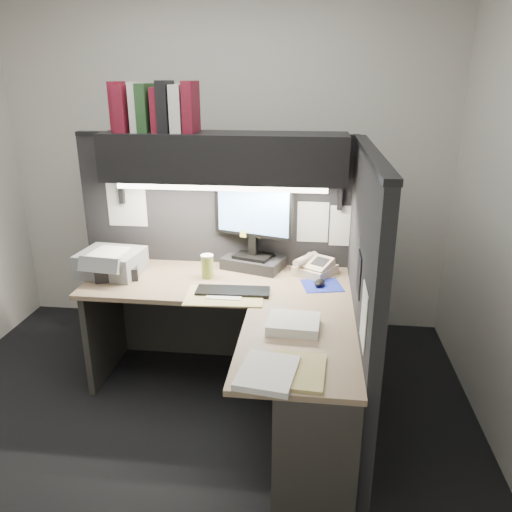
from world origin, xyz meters
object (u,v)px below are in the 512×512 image
at_px(overhead_shelf, 224,157).
at_px(printer, 111,262).
at_px(coffee_cup, 207,267).
at_px(desk, 257,369).
at_px(monitor, 253,235).
at_px(keyboard, 233,291).
at_px(notebook_stack, 118,271).
at_px(telephone, 315,267).

xyz_separation_m(overhead_shelf, printer, (-0.75, -0.14, -0.69)).
height_order(overhead_shelf, coffee_cup, overhead_shelf).
height_order(desk, overhead_shelf, overhead_shelf).
bearing_deg(printer, overhead_shelf, 16.65).
xyz_separation_m(desk, monitor, (-0.12, 0.82, 0.53)).
distance_m(desk, monitor, 0.98).
relative_size(keyboard, notebook_stack, 1.68).
relative_size(desk, printer, 4.35).
relative_size(monitor, keyboard, 1.34).
height_order(monitor, notebook_stack, monitor).
height_order(desk, coffee_cup, coffee_cup).
distance_m(overhead_shelf, printer, 1.03).
height_order(overhead_shelf, keyboard, overhead_shelf).
relative_size(overhead_shelf, coffee_cup, 10.49).
bearing_deg(coffee_cup, printer, 179.92).
relative_size(overhead_shelf, notebook_stack, 5.80).
height_order(keyboard, notebook_stack, notebook_stack).
bearing_deg(keyboard, telephone, 35.11).
bearing_deg(desk, coffee_cup, 123.39).
bearing_deg(printer, monitor, 18.37).
distance_m(telephone, notebook_stack, 1.31).
bearing_deg(printer, coffee_cup, 5.80).
height_order(keyboard, printer, printer).
relative_size(coffee_cup, printer, 0.38).
bearing_deg(coffee_cup, desk, -56.61).
distance_m(overhead_shelf, coffee_cup, 0.72).
bearing_deg(monitor, keyboard, -81.72).
xyz_separation_m(desk, keyboard, (-0.20, 0.38, 0.30)).
xyz_separation_m(telephone, coffee_cup, (-0.70, -0.15, 0.03)).
height_order(overhead_shelf, monitor, overhead_shelf).
xyz_separation_m(overhead_shelf, keyboard, (0.11, -0.37, -0.76)).
bearing_deg(keyboard, overhead_shelf, 103.58).
relative_size(desk, monitor, 2.83).
xyz_separation_m(desk, overhead_shelf, (-0.30, 0.75, 1.06)).
bearing_deg(monitor, notebook_stack, -145.88).
xyz_separation_m(monitor, coffee_cup, (-0.28, -0.21, -0.16)).
distance_m(monitor, coffee_cup, 0.38).
bearing_deg(telephone, keyboard, -110.61).
bearing_deg(telephone, desk, -79.68).
height_order(telephone, printer, printer).
bearing_deg(telephone, printer, -141.62).
bearing_deg(desk, monitor, 98.60).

